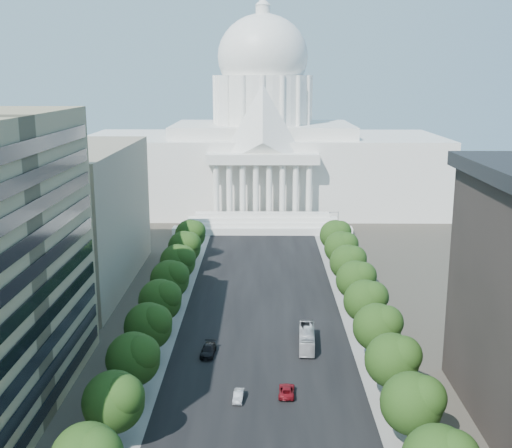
{
  "coord_description": "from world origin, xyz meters",
  "views": [
    {
      "loc": [
        -0.01,
        -34.52,
        44.52
      ],
      "look_at": [
        -1.26,
        87.17,
        16.51
      ],
      "focal_mm": 45.0,
      "sensor_mm": 36.0,
      "label": 1
    }
  ],
  "objects_px": {
    "car_red": "(287,391)",
    "car_dark_b": "(208,350)",
    "city_bus": "(307,338)",
    "car_silver": "(239,396)"
  },
  "relations": [
    {
      "from": "car_red",
      "to": "city_bus",
      "type": "distance_m",
      "value": 17.44
    },
    {
      "from": "city_bus",
      "to": "car_red",
      "type": "bearing_deg",
      "value": -99.87
    },
    {
      "from": "car_silver",
      "to": "car_dark_b",
      "type": "height_order",
      "value": "car_dark_b"
    },
    {
      "from": "car_red",
      "to": "car_dark_b",
      "type": "relative_size",
      "value": 0.88
    },
    {
      "from": "car_dark_b",
      "to": "city_bus",
      "type": "distance_m",
      "value": 16.74
    },
    {
      "from": "car_silver",
      "to": "city_bus",
      "type": "relative_size",
      "value": 0.36
    },
    {
      "from": "car_dark_b",
      "to": "city_bus",
      "type": "height_order",
      "value": "city_bus"
    },
    {
      "from": "car_red",
      "to": "city_bus",
      "type": "bearing_deg",
      "value": -99.88
    },
    {
      "from": "car_dark_b",
      "to": "car_red",
      "type": "bearing_deg",
      "value": -43.53
    },
    {
      "from": "car_silver",
      "to": "car_dark_b",
      "type": "relative_size",
      "value": 0.71
    }
  ]
}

